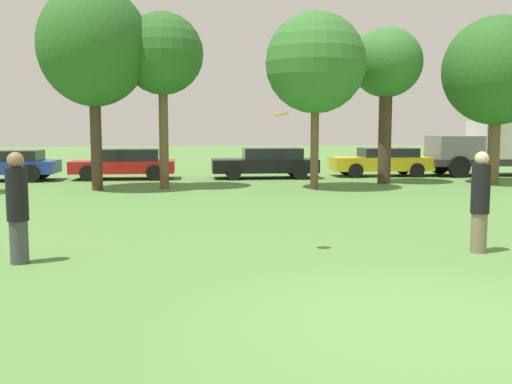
{
  "coord_description": "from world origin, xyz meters",
  "views": [
    {
      "loc": [
        -2.53,
        -6.11,
        2.15
      ],
      "look_at": [
        -1.27,
        3.74,
        1.05
      ],
      "focal_mm": 41.69,
      "sensor_mm": 36.0,
      "label": 1
    }
  ],
  "objects_px": {
    "parked_car_blue": "(5,164)",
    "parked_car_black": "(267,163)",
    "parked_car_yellow": "(382,161)",
    "frisbee": "(281,114)",
    "tree_3": "(315,63)",
    "tree_4": "(386,66)",
    "tree_2": "(162,55)",
    "parked_car_red": "(126,163)",
    "tree_1": "(93,46)",
    "person_catcher": "(480,201)",
    "tree_5": "(497,71)",
    "delivery_truck_grey": "(503,146)",
    "person_thrower": "(18,207)"
  },
  "relations": [
    {
      "from": "frisbee",
      "to": "tree_3",
      "type": "relative_size",
      "value": 0.04
    },
    {
      "from": "tree_4",
      "to": "parked_car_blue",
      "type": "xyz_separation_m",
      "value": [
        -14.61,
        2.94,
        -3.75
      ]
    },
    {
      "from": "frisbee",
      "to": "tree_3",
      "type": "xyz_separation_m",
      "value": [
        2.91,
        10.17,
        1.93
      ]
    },
    {
      "from": "tree_4",
      "to": "parked_car_red",
      "type": "xyz_separation_m",
      "value": [
        -9.91,
        3.14,
        -3.75
      ]
    },
    {
      "from": "tree_2",
      "to": "parked_car_red",
      "type": "distance_m",
      "value": 5.81
    },
    {
      "from": "person_thrower",
      "to": "tree_3",
      "type": "xyz_separation_m",
      "value": [
        7.12,
        10.39,
        3.38
      ]
    },
    {
      "from": "frisbee",
      "to": "parked_car_yellow",
      "type": "height_order",
      "value": "frisbee"
    },
    {
      "from": "parked_car_blue",
      "to": "parked_car_black",
      "type": "bearing_deg",
      "value": -179.43
    },
    {
      "from": "person_catcher",
      "to": "tree_3",
      "type": "height_order",
      "value": "tree_3"
    },
    {
      "from": "tree_3",
      "to": "parked_car_red",
      "type": "relative_size",
      "value": 1.43
    },
    {
      "from": "tree_3",
      "to": "tree_4",
      "type": "distance_m",
      "value": 3.55
    },
    {
      "from": "person_thrower",
      "to": "person_catcher",
      "type": "height_order",
      "value": "person_thrower"
    },
    {
      "from": "tree_2",
      "to": "parked_car_yellow",
      "type": "height_order",
      "value": "tree_2"
    },
    {
      "from": "tree_2",
      "to": "parked_car_blue",
      "type": "relative_size",
      "value": 1.42
    },
    {
      "from": "tree_5",
      "to": "parked_car_black",
      "type": "height_order",
      "value": "tree_5"
    },
    {
      "from": "parked_car_blue",
      "to": "tree_1",
      "type": "bearing_deg",
      "value": 136.38
    },
    {
      "from": "tree_1",
      "to": "tree_5",
      "type": "distance_m",
      "value": 14.37
    },
    {
      "from": "tree_3",
      "to": "tree_4",
      "type": "relative_size",
      "value": 1.03
    },
    {
      "from": "person_catcher",
      "to": "parked_car_yellow",
      "type": "relative_size",
      "value": 0.4
    },
    {
      "from": "person_catcher",
      "to": "tree_2",
      "type": "height_order",
      "value": "tree_2"
    },
    {
      "from": "tree_4",
      "to": "parked_car_red",
      "type": "relative_size",
      "value": 1.38
    },
    {
      "from": "tree_4",
      "to": "tree_2",
      "type": "bearing_deg",
      "value": -174.46
    },
    {
      "from": "person_catcher",
      "to": "tree_3",
      "type": "xyz_separation_m",
      "value": [
        -0.47,
        10.53,
        3.39
      ]
    },
    {
      "from": "parked_car_blue",
      "to": "parked_car_yellow",
      "type": "height_order",
      "value": "parked_car_yellow"
    },
    {
      "from": "tree_5",
      "to": "parked_car_red",
      "type": "distance_m",
      "value": 14.79
    },
    {
      "from": "tree_1",
      "to": "delivery_truck_grey",
      "type": "distance_m",
      "value": 17.82
    },
    {
      "from": "person_catcher",
      "to": "parked_car_yellow",
      "type": "xyz_separation_m",
      "value": [
        3.69,
        15.51,
        -0.24
      ]
    },
    {
      "from": "tree_4",
      "to": "person_catcher",
      "type": "bearing_deg",
      "value": -102.12
    },
    {
      "from": "tree_3",
      "to": "tree_5",
      "type": "height_order",
      "value": "tree_5"
    },
    {
      "from": "tree_2",
      "to": "parked_car_red",
      "type": "relative_size",
      "value": 1.44
    },
    {
      "from": "tree_1",
      "to": "tree_3",
      "type": "bearing_deg",
      "value": -4.49
    },
    {
      "from": "parked_car_red",
      "to": "parked_car_black",
      "type": "height_order",
      "value": "parked_car_black"
    },
    {
      "from": "tree_3",
      "to": "person_catcher",
      "type": "bearing_deg",
      "value": -87.45
    },
    {
      "from": "tree_1",
      "to": "parked_car_yellow",
      "type": "xyz_separation_m",
      "value": [
        11.54,
        4.39,
        -4.14
      ]
    },
    {
      "from": "person_thrower",
      "to": "delivery_truck_grey",
      "type": "height_order",
      "value": "delivery_truck_grey"
    },
    {
      "from": "person_thrower",
      "to": "tree_4",
      "type": "bearing_deg",
      "value": 50.97
    },
    {
      "from": "tree_2",
      "to": "tree_5",
      "type": "bearing_deg",
      "value": -0.66
    },
    {
      "from": "tree_5",
      "to": "parked_car_black",
      "type": "xyz_separation_m",
      "value": [
        -7.97,
        3.78,
        -3.51
      ]
    },
    {
      "from": "tree_4",
      "to": "parked_car_yellow",
      "type": "distance_m",
      "value": 5.07
    },
    {
      "from": "tree_3",
      "to": "delivery_truck_grey",
      "type": "xyz_separation_m",
      "value": [
        9.6,
        4.7,
        -2.97
      ]
    },
    {
      "from": "tree_4",
      "to": "parked_car_blue",
      "type": "relative_size",
      "value": 1.37
    },
    {
      "from": "tree_4",
      "to": "tree_5",
      "type": "distance_m",
      "value": 3.99
    },
    {
      "from": "frisbee",
      "to": "tree_1",
      "type": "relative_size",
      "value": 0.04
    },
    {
      "from": "person_catcher",
      "to": "tree_5",
      "type": "relative_size",
      "value": 0.28
    },
    {
      "from": "frisbee",
      "to": "tree_1",
      "type": "xyz_separation_m",
      "value": [
        -4.47,
        10.75,
        2.44
      ]
    },
    {
      "from": "tree_2",
      "to": "tree_4",
      "type": "height_order",
      "value": "tree_2"
    },
    {
      "from": "frisbee",
      "to": "tree_4",
      "type": "height_order",
      "value": "tree_4"
    },
    {
      "from": "parked_car_red",
      "to": "delivery_truck_grey",
      "type": "bearing_deg",
      "value": -179.45
    },
    {
      "from": "tree_5",
      "to": "parked_car_red",
      "type": "xyz_separation_m",
      "value": [
        -13.78,
        4.08,
        -3.51
      ]
    },
    {
      "from": "parked_car_black",
      "to": "tree_5",
      "type": "bearing_deg",
      "value": 155.8
    }
  ]
}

